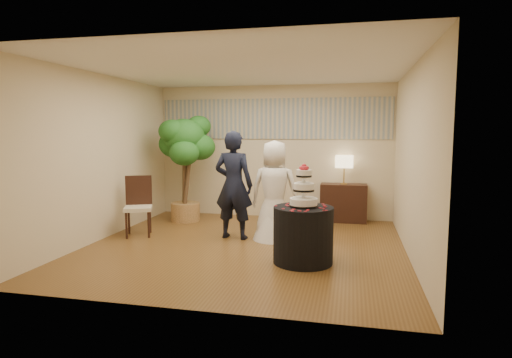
% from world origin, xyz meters
% --- Properties ---
extents(floor, '(5.00, 5.00, 0.00)m').
position_xyz_m(floor, '(0.00, 0.00, 0.00)').
color(floor, brown).
rests_on(floor, ground).
extents(ceiling, '(5.00, 5.00, 0.00)m').
position_xyz_m(ceiling, '(0.00, 0.00, 2.80)').
color(ceiling, white).
rests_on(ceiling, wall_back).
extents(wall_back, '(5.00, 0.06, 2.80)m').
position_xyz_m(wall_back, '(0.00, 2.50, 1.40)').
color(wall_back, beige).
rests_on(wall_back, ground).
extents(wall_front, '(5.00, 0.06, 2.80)m').
position_xyz_m(wall_front, '(0.00, -2.50, 1.40)').
color(wall_front, beige).
rests_on(wall_front, ground).
extents(wall_left, '(0.06, 5.00, 2.80)m').
position_xyz_m(wall_left, '(-2.50, 0.00, 1.40)').
color(wall_left, beige).
rests_on(wall_left, ground).
extents(wall_right, '(0.06, 5.00, 2.80)m').
position_xyz_m(wall_right, '(2.50, 0.00, 1.40)').
color(wall_right, beige).
rests_on(wall_right, ground).
extents(mural_border, '(4.90, 0.02, 0.85)m').
position_xyz_m(mural_border, '(0.00, 2.48, 2.10)').
color(mural_border, '#A0A196').
rests_on(mural_border, wall_back).
extents(groom, '(0.71, 0.50, 1.85)m').
position_xyz_m(groom, '(-0.31, 0.49, 0.93)').
color(groom, black).
rests_on(groom, floor).
extents(bride, '(0.86, 0.78, 1.69)m').
position_xyz_m(bride, '(0.39, 0.56, 0.85)').
color(bride, white).
rests_on(bride, floor).
extents(cake_table, '(0.92, 0.92, 0.80)m').
position_xyz_m(cake_table, '(1.01, -0.64, 0.40)').
color(cake_table, black).
rests_on(cake_table, floor).
extents(wedding_cake, '(0.39, 0.39, 0.60)m').
position_xyz_m(wedding_cake, '(1.01, -0.64, 1.10)').
color(wedding_cake, white).
rests_on(wedding_cake, cake_table).
extents(console, '(0.93, 0.42, 0.77)m').
position_xyz_m(console, '(1.51, 2.28, 0.39)').
color(console, black).
rests_on(console, floor).
extents(table_lamp, '(0.35, 0.35, 0.58)m').
position_xyz_m(table_lamp, '(1.51, 2.28, 1.06)').
color(table_lamp, '#CCB686').
rests_on(table_lamp, console).
extents(ficus_tree, '(1.47, 1.47, 2.20)m').
position_xyz_m(ficus_tree, '(-1.67, 1.64, 1.10)').
color(ficus_tree, '#23611E').
rests_on(ficus_tree, floor).
extents(side_chair, '(0.63, 0.65, 1.05)m').
position_xyz_m(side_chair, '(-2.00, 0.28, 0.52)').
color(side_chair, black).
rests_on(side_chair, floor).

